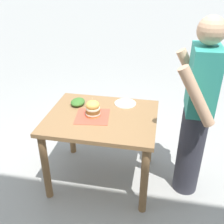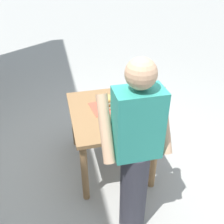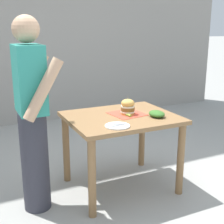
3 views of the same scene
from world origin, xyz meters
name	(u,v)px [view 1 (image 1 of 3)]	position (x,y,z in m)	size (l,w,h in m)	color
ground_plane	(103,176)	(0.00, 0.00, 0.00)	(80.00, 80.00, 0.00)	#9E9E99
patio_table	(102,127)	(0.00, 0.00, 0.63)	(0.85, 1.04, 0.76)	olive
serving_paper	(92,116)	(0.03, -0.08, 0.76)	(0.31, 0.31, 0.00)	#D64C38
sandwich	(93,108)	(0.02, -0.08, 0.84)	(0.14, 0.14, 0.19)	gold
pickle_spear	(98,111)	(-0.05, -0.05, 0.78)	(0.02, 0.02, 0.08)	#8EA83D
side_plate_with_forks	(125,103)	(-0.29, 0.18, 0.77)	(0.22, 0.22, 0.02)	white
side_salad	(78,102)	(-0.18, -0.29, 0.79)	(0.18, 0.14, 0.06)	#386B28
diner_across_table	(197,112)	(-0.01, 0.85, 0.88)	(0.55, 0.35, 1.69)	#33333D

